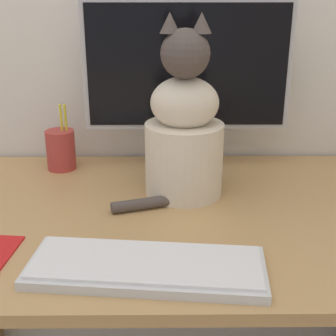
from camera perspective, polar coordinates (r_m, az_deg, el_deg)
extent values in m
cube|color=tan|center=(1.07, 1.03, -5.77)|extent=(1.30, 0.73, 0.02)
cylinder|color=#B2B2B7|center=(1.31, 2.18, 0.24)|extent=(0.17, 0.17, 0.01)
cylinder|color=#B2B2B7|center=(1.29, 2.21, 2.65)|extent=(0.04, 0.04, 0.11)
cube|color=#B2B2B7|center=(1.24, 2.36, 12.35)|extent=(0.54, 0.02, 0.33)
cube|color=black|center=(1.23, 2.38, 12.28)|extent=(0.52, 0.00, 0.31)
cube|color=silver|center=(0.84, -2.65, -12.06)|extent=(0.43, 0.20, 0.02)
cube|color=white|center=(0.84, -2.66, -11.38)|extent=(0.41, 0.18, 0.01)
cylinder|color=beige|center=(1.12, 1.95, 1.09)|extent=(0.19, 0.19, 0.18)
ellipsoid|color=beige|center=(1.08, 2.04, 7.93)|extent=(0.16, 0.14, 0.12)
sphere|color=#4C423D|center=(1.05, 2.13, 13.76)|extent=(0.11, 0.11, 0.11)
cone|color=#4C423D|center=(1.04, 0.22, 17.31)|extent=(0.05, 0.05, 0.04)
cone|color=#4C423D|center=(1.04, 4.13, 17.26)|extent=(0.05, 0.05, 0.04)
cylinder|color=#4C423D|center=(1.08, -0.59, -4.05)|extent=(0.24, 0.10, 0.03)
cylinder|color=#B23833|center=(1.32, -12.93, 2.17)|extent=(0.08, 0.08, 0.11)
cylinder|color=yellow|center=(1.30, -12.28, 4.69)|extent=(0.01, 0.02, 0.14)
cylinder|color=yellow|center=(1.30, -12.78, 4.65)|extent=(0.01, 0.02, 0.14)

